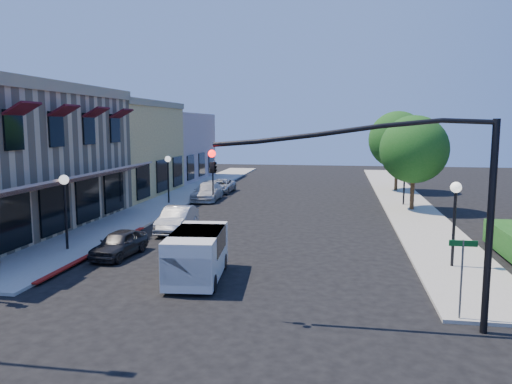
% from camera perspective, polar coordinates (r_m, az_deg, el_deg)
% --- Properties ---
extents(ground, '(120.00, 120.00, 0.00)m').
position_cam_1_polar(ground, '(14.60, -6.97, -15.91)').
color(ground, black).
rests_on(ground, ground).
extents(sidewalk_left, '(3.50, 50.00, 0.12)m').
position_cam_1_polar(sidewalk_left, '(42.17, -8.00, -0.25)').
color(sidewalk_left, gray).
rests_on(sidewalk_left, ground).
extents(sidewalk_right, '(3.50, 50.00, 0.12)m').
position_cam_1_polar(sidewalk_right, '(40.53, 16.33, -0.81)').
color(sidewalk_right, gray).
rests_on(sidewalk_right, ground).
extents(curb_red_strip, '(0.25, 10.00, 0.06)m').
position_cam_1_polar(curb_red_strip, '(24.15, -17.43, -6.64)').
color(curb_red_strip, maroon).
rests_on(curb_red_strip, ground).
extents(yellow_stucco_building, '(10.00, 12.00, 7.60)m').
position_cam_1_polar(yellow_stucco_building, '(43.43, -17.05, 4.67)').
color(yellow_stucco_building, tan).
rests_on(yellow_stucco_building, ground).
extents(pink_stucco_building, '(10.00, 12.00, 7.00)m').
position_cam_1_polar(pink_stucco_building, '(54.43, -11.38, 5.09)').
color(pink_stucco_building, '#C29993').
rests_on(pink_stucco_building, ground).
extents(street_tree_a, '(4.56, 4.56, 6.48)m').
position_cam_1_polar(street_tree_a, '(35.20, 17.61, 4.67)').
color(street_tree_a, '#372816').
rests_on(street_tree_a, ground).
extents(street_tree_b, '(4.94, 4.94, 7.02)m').
position_cam_1_polar(street_tree_b, '(45.10, 15.87, 5.77)').
color(street_tree_b, '#372816').
rests_on(street_tree_b, ground).
extents(signal_mast_arm, '(8.01, 0.39, 6.00)m').
position_cam_1_polar(signal_mast_arm, '(14.55, 17.27, 0.45)').
color(signal_mast_arm, black).
rests_on(signal_mast_arm, ground).
extents(street_name_sign, '(0.80, 0.06, 2.50)m').
position_cam_1_polar(street_name_sign, '(15.99, 22.48, -7.89)').
color(street_name_sign, '#595B5E').
rests_on(street_name_sign, ground).
extents(lamppost_left_near, '(0.44, 0.44, 3.57)m').
position_cam_1_polar(lamppost_left_near, '(24.41, -21.03, -0.11)').
color(lamppost_left_near, black).
rests_on(lamppost_left_near, ground).
extents(lamppost_left_far, '(0.44, 0.44, 3.57)m').
position_cam_1_polar(lamppost_left_far, '(37.08, -10.02, 2.78)').
color(lamppost_left_far, black).
rests_on(lamppost_left_far, ground).
extents(lamppost_right_near, '(0.44, 0.44, 3.57)m').
position_cam_1_polar(lamppost_right_near, '(21.55, 21.81, -1.13)').
color(lamppost_right_near, black).
rests_on(lamppost_right_near, ground).
extents(lamppost_right_far, '(0.44, 0.44, 3.57)m').
position_cam_1_polar(lamppost_right_far, '(37.23, 16.64, 2.60)').
color(lamppost_right_far, black).
rests_on(lamppost_right_far, ground).
extents(white_van, '(2.20, 4.33, 1.85)m').
position_cam_1_polar(white_van, '(19.06, -6.79, -6.83)').
color(white_van, silver).
rests_on(white_van, ground).
extents(parked_car_a, '(1.72, 3.56, 1.17)m').
position_cam_1_polar(parked_car_a, '(23.14, -15.34, -5.70)').
color(parked_car_a, black).
rests_on(parked_car_a, ground).
extents(parked_car_b, '(1.62, 4.20, 1.37)m').
position_cam_1_polar(parked_car_b, '(27.73, -8.99, -3.11)').
color(parked_car_b, '#ADB0B3').
rests_on(parked_car_b, ground).
extents(parked_car_c, '(2.04, 4.70, 1.35)m').
position_cam_1_polar(parked_car_c, '(38.86, -5.59, 0.03)').
color(parked_car_c, beige).
rests_on(parked_car_c, ground).
extents(parked_car_d, '(2.00, 4.21, 1.16)m').
position_cam_1_polar(parked_car_d, '(43.24, -4.03, 0.70)').
color(parked_car_d, '#AEAFB3').
rests_on(parked_car_d, ground).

